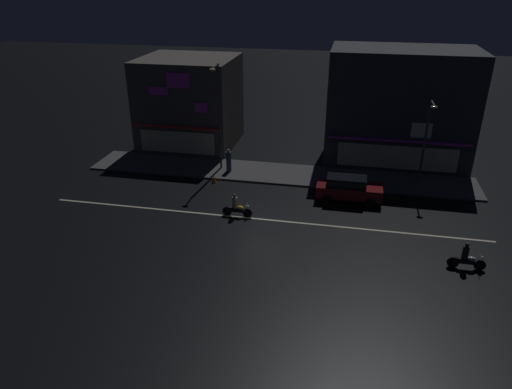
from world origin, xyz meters
TOP-DOWN VIEW (x-y plane):
  - ground_plane at (0.00, 0.00)m, footprint 140.00×140.00m
  - lane_divider_stripe at (0.00, 0.00)m, footprint 27.40×0.16m
  - sidewalk_far at (0.00, 7.29)m, footprint 28.84×3.94m
  - storefront_left_block at (8.65, 12.39)m, footprint 10.90×6.41m
  - storefront_center_block at (-8.65, 12.86)m, footprint 7.81×7.37m
  - streetlamp_west at (-4.47, 7.23)m, footprint 0.44×1.64m
  - streetlamp_mid at (10.22, 7.41)m, footprint 0.44×1.64m
  - pedestrian_on_sidewalk at (-3.72, 6.88)m, footprint 0.39×0.39m
  - parked_car_near_kerb at (5.27, 3.93)m, footprint 4.30×1.98m
  - motorcycle_lead at (-1.47, 0.10)m, footprint 1.90×0.60m
  - motorcycle_following at (11.42, -3.15)m, footprint 1.90×0.60m
  - traffic_cone at (-4.31, 4.82)m, footprint 0.36×0.36m

SIDE VIEW (x-z plane):
  - ground_plane at x=0.00m, z-range 0.00..0.00m
  - lane_divider_stripe at x=0.00m, z-range 0.00..0.01m
  - sidewalk_far at x=0.00m, z-range 0.00..0.14m
  - traffic_cone at x=-4.31m, z-range 0.00..0.55m
  - motorcycle_lead at x=-1.47m, z-range -0.13..1.39m
  - motorcycle_following at x=11.42m, z-range -0.13..1.39m
  - parked_car_near_kerb at x=5.27m, z-range 0.03..1.70m
  - pedestrian_on_sidewalk at x=-3.72m, z-range 0.07..1.82m
  - storefront_center_block at x=-8.65m, z-range 0.00..7.46m
  - streetlamp_mid at x=10.22m, z-range 0.75..6.78m
  - storefront_left_block at x=8.65m, z-range -0.01..8.75m
  - streetlamp_west at x=-4.47m, z-range 0.79..8.68m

